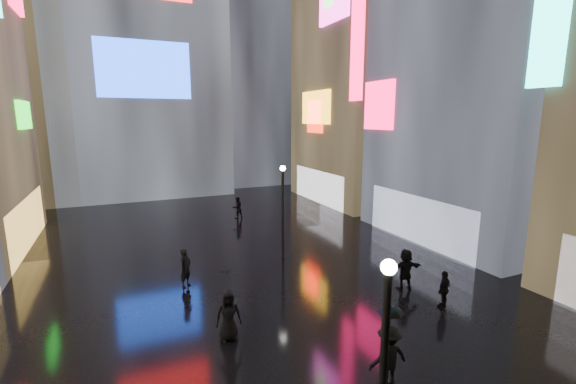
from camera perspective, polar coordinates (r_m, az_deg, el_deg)
ground at (r=23.04m, az=-8.19°, el=-8.81°), size 140.00×140.00×0.00m
building_right_far at (r=38.31m, az=11.72°, el=20.06°), size 10.28×12.00×28.00m
tower_flank_right at (r=50.06m, az=-6.85°, el=21.49°), size 12.00×12.00×34.00m
tower_flank_left at (r=44.04m, az=-36.07°, el=15.76°), size 10.00×10.00×26.00m
lamp_near at (r=8.37m, az=13.96°, el=-24.27°), size 0.30×0.30×5.20m
lamp_far at (r=21.24m, az=-0.77°, el=-2.12°), size 0.30×0.30×5.20m
pedestrian_2 at (r=12.46m, az=14.67°, el=-22.45°), size 1.25×0.77×1.88m
pedestrian_3 at (r=17.55m, az=22.11°, el=-13.21°), size 1.01×0.67×1.59m
pedestrian_4 at (r=14.34m, az=-8.83°, el=-17.60°), size 0.95×0.67×1.83m
pedestrian_5 at (r=18.63m, az=16.99°, el=-10.91°), size 1.84×0.85×1.91m
pedestrian_6 at (r=18.74m, az=-14.93°, el=-10.81°), size 0.78×0.77×1.82m
pedestrian_7 at (r=30.34m, az=-7.49°, el=-2.31°), size 0.93×0.79×1.69m
umbrella_1 at (r=11.83m, az=14.97°, el=-17.35°), size 0.88×0.88×0.63m
umbrella_2 at (r=13.76m, az=-8.99°, el=-12.79°), size 1.10×1.11×0.79m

